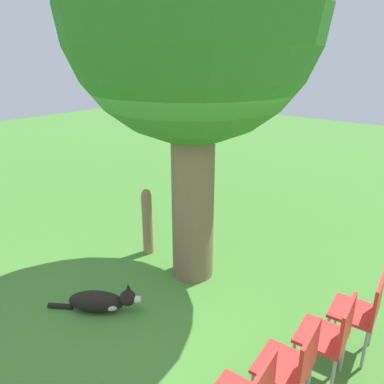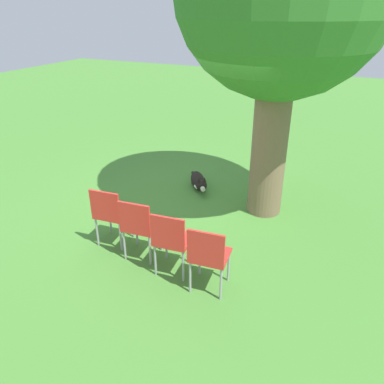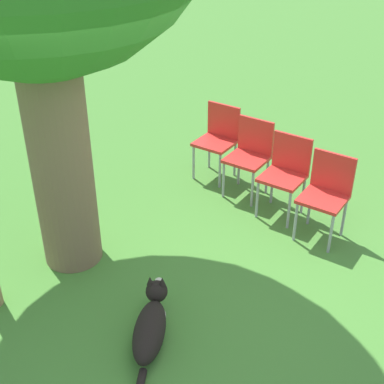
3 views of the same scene
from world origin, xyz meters
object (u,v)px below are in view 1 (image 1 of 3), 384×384
Objects in this scene: dog at (102,301)px; red_chair_3 at (363,309)px; red_chair_1 at (293,364)px; red_chair_2 at (331,334)px; fence_post at (147,221)px; oak_tree at (193,16)px.

red_chair_3 is (2.56, 1.25, 0.40)m from dog.
red_chair_1 is 0.55m from red_chair_2.
fence_post is 1.15× the size of red_chair_3.
fence_post reaches higher than red_chair_1.
dog is 1.53m from fence_post.
red_chair_2 is at bearing -16.53° from oak_tree.
oak_tree is 5.37× the size of red_chair_2.
dog is at bearing -102.85° from oak_tree.
red_chair_3 is at bearing -107.16° from red_chair_1.
fence_post is 3.15m from red_chair_3.
red_chair_3 is (2.25, -0.09, -2.77)m from oak_tree.
dog is 2.87m from red_chair_3.
dog is 2.37m from red_chair_1.
red_chair_1 is 1.11m from red_chair_3.
dog is 1.10× the size of red_chair_1.
red_chair_1 is (2.02, -1.18, -2.77)m from oak_tree.
red_chair_1 is at bearing -29.71° from dog.
red_chair_2 and red_chair_3 have the same top height.
red_chair_1 is (2.33, 0.17, 0.40)m from dog.
red_chair_3 is (0.11, 0.54, 0.00)m from red_chair_2.
fence_post is 3.16m from red_chair_1.
dog is at bearing 20.79° from red_chair_3.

